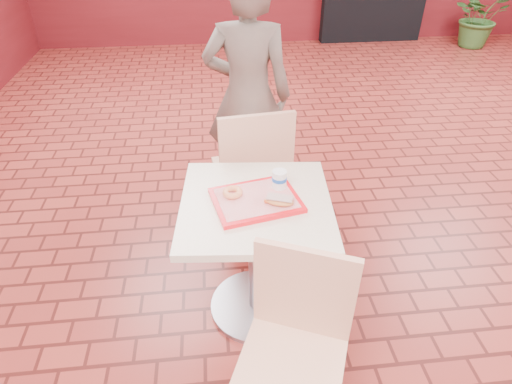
{
  "coord_description": "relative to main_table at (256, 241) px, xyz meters",
  "views": [
    {
      "loc": [
        -1.37,
        -1.99,
        2.03
      ],
      "look_at": [
        -1.2,
        -0.33,
        0.84
      ],
      "focal_mm": 30.0,
      "sensor_mm": 36.0,
      "label": 1
    }
  ],
  "objects": [
    {
      "name": "chair_main_back",
      "position": [
        0.05,
        0.66,
        0.03
      ],
      "size": [
        0.51,
        0.51,
        0.99
      ],
      "rotation": [
        0.0,
        0.0,
        3.26
      ],
      "color": "#E3AB88",
      "rests_on": "ground"
    },
    {
      "name": "customer",
      "position": [
        0.07,
        1.14,
        0.32
      ],
      "size": [
        0.67,
        0.49,
        1.68
      ],
      "primitive_type": "imported",
      "rotation": [
        0.0,
        0.0,
        2.99
      ],
      "color": "#64584E",
      "rests_on": "ground"
    },
    {
      "name": "room_shell",
      "position": [
        1.2,
        0.33,
        0.98
      ],
      "size": [
        8.01,
        10.01,
        3.01
      ],
      "color": "maroon",
      "rests_on": "ground"
    },
    {
      "name": "paper_cup",
      "position": [
        0.13,
        0.08,
        0.33
      ],
      "size": [
        0.07,
        0.07,
        0.09
      ],
      "rotation": [
        0.0,
        0.0,
        0.32
      ],
      "color": "white",
      "rests_on": "serving_tray"
    },
    {
      "name": "ring_donut",
      "position": [
        -0.11,
        0.04,
        0.29
      ],
      "size": [
        0.13,
        0.13,
        0.03
      ],
      "primitive_type": "torus",
      "rotation": [
        0.0,
        0.0,
        0.41
      ],
      "color": "#EC8A56",
      "rests_on": "serving_tray"
    },
    {
      "name": "serving_tray",
      "position": [
        0.0,
        0.0,
        0.27
      ],
      "size": [
        0.41,
        0.32,
        0.03
      ],
      "rotation": [
        0.0,
        0.0,
        0.21
      ],
      "color": "red",
      "rests_on": "main_table"
    },
    {
      "name": "main_table",
      "position": [
        0.0,
        0.0,
        0.0
      ],
      "size": [
        0.74,
        0.74,
        0.78
      ],
      "rotation": [
        0.0,
        0.0,
        -0.09
      ],
      "color": "beige",
      "rests_on": "ground"
    },
    {
      "name": "long_john_donut",
      "position": [
        0.1,
        -0.06,
        0.3
      ],
      "size": [
        0.15,
        0.11,
        0.04
      ],
      "rotation": [
        0.0,
        0.0,
        -0.34
      ],
      "color": "#CB793B",
      "rests_on": "serving_tray"
    },
    {
      "name": "chair_main_front",
      "position": [
        0.1,
        -0.61,
        -0.01
      ],
      "size": [
        0.55,
        0.55,
        0.91
      ],
      "rotation": [
        0.0,
        0.0,
        -0.4
      ],
      "color": "#E3AC88",
      "rests_on": "ground"
    },
    {
      "name": "wainscot_band",
      "position": [
        1.2,
        0.33,
        -0.02
      ],
      "size": [
        8.0,
        10.0,
        1.0
      ],
      "color": "#561014",
      "rests_on": "ground"
    },
    {
      "name": "potted_plant",
      "position": [
        3.91,
        4.73,
        -0.08
      ],
      "size": [
        0.93,
        0.86,
        0.88
      ],
      "primitive_type": "imported",
      "rotation": [
        0.0,
        0.0,
        0.24
      ],
      "color": "#2E5923",
      "rests_on": "ground"
    }
  ]
}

